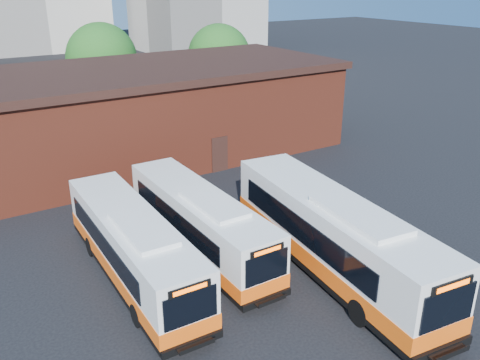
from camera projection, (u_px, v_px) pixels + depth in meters
ground at (324, 282)px, 21.94m from camera, size 220.00×220.00×0.00m
bus_west at (134, 250)px, 21.65m from camera, size 2.65×11.60×3.14m
bus_midwest at (200, 224)px, 23.95m from camera, size 2.41×11.36×3.09m
bus_mideast at (333, 239)px, 22.13m from camera, size 4.20×13.44×3.61m
transit_worker at (375, 272)px, 20.90m from camera, size 0.48×0.72×1.93m
depot_building at (141, 111)px, 36.35m from camera, size 28.60×12.60×6.40m
tree_mid at (102, 58)px, 47.61m from camera, size 6.56×6.56×8.36m
tree_east at (219, 56)px, 50.85m from camera, size 6.24×6.24×7.96m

